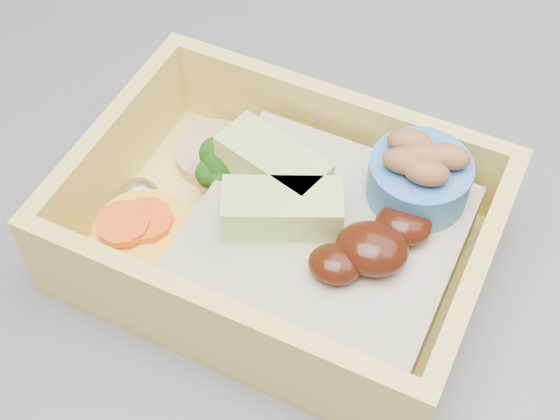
# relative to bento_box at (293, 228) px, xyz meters

# --- Properties ---
(bento_box) EXTENTS (0.23, 0.18, 0.07)m
(bento_box) POSITION_rel_bento_box_xyz_m (0.00, 0.00, 0.00)
(bento_box) COLOR #F7D866
(bento_box) RESTS_ON island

